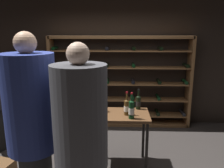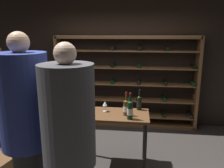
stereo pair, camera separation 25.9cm
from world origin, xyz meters
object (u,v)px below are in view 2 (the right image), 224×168
Objects in this scene: display_cabinet at (18,91)px; person_bystander_red_print at (26,123)px; wine_bottle_green_slim at (139,103)px; wine_bottle_gold_foil at (130,110)px; wine_rack at (125,83)px; wine_bottle_amber_reserve at (126,107)px; person_bystander_dark_jacket at (69,140)px; tasting_table at (117,121)px; person_guest_khaki at (0,93)px; wine_glass_stemmed_right at (105,104)px.

person_bystander_red_print is at bearing -58.67° from display_cabinet.
wine_bottle_green_slim is 0.43m from wine_bottle_gold_foil.
wine_bottle_amber_reserve is (0.11, -1.64, 0.01)m from wine_rack.
person_bystander_dark_jacket is at bearing -109.33° from wine_bottle_amber_reserve.
person_bystander_red_print is (-0.86, -2.70, 0.16)m from wine_rack.
wine_bottle_amber_reserve is at bearing 113.50° from wine_bottle_gold_foil.
tasting_table is 2.64m from display_cabinet.
person_bystander_dark_jacket is at bearing -132.11° from person_bystander_red_print.
person_guest_khaki is at bearing 167.80° from wine_bottle_amber_reserve.
wine_rack reaches higher than person_bystander_dark_jacket.
wine_bottle_amber_reserve is at bearing -61.99° from person_bystander_red_print.
person_guest_khaki reaches higher than wine_glass_stemmed_right.
wine_glass_stemmed_right is at bearing -26.14° from person_guest_khaki.
person_bystander_red_print is at bearing 38.41° from person_bystander_dark_jacket.
tasting_table is (-0.03, -1.60, -0.23)m from wine_rack.
wine_rack is 2.46m from person_guest_khaki.
wine_glass_stemmed_right is (-0.19, 0.08, 0.24)m from tasting_table.
person_bystander_dark_jacket is at bearing -112.57° from wine_bottle_green_slim.
wine_rack is at bearing 89.01° from tasting_table.
tasting_table is at bearing -41.99° from person_bystander_dark_jacket.
wine_rack is at bearing -35.39° from person_bystander_dark_jacket.
person_bystander_red_print is at bearing -118.70° from wine_glass_stemmed_right.
display_cabinet is at bearing 8.34° from person_bystander_dark_jacket.
display_cabinet reaches higher than wine_bottle_gold_foil.
person_guest_khaki reaches higher than wine_bottle_green_slim.
wine_bottle_amber_reserve is (0.97, 1.06, -0.15)m from person_bystander_red_print.
wine_bottle_gold_foil is (0.51, 1.13, -0.09)m from person_bystander_dark_jacket.
wine_rack is 8.04× the size of wine_bottle_gold_foil.
person_bystander_red_print is 1.77m from wine_bottle_green_slim.
tasting_table is at bearing -27.24° from person_guest_khaki.
wine_bottle_green_slim is at bearing -77.63° from wine_rack.
wine_bottle_green_slim is at bearing -22.38° from display_cabinet.
tasting_table is 1.44m from person_bystander_red_print.
person_bystander_dark_jacket is 0.96× the size of person_bystander_red_print.
display_cabinet is (-0.15, 0.85, -0.20)m from person_guest_khaki.
wine_bottle_green_slim is at bearing 72.32° from wine_bottle_gold_foil.
wine_rack is 1.80m from wine_bottle_gold_foil.
person_bystander_dark_jacket is 1.24× the size of display_cabinet.
wine_bottle_green_slim is 1.99× the size of wine_glass_stemmed_right.
person_bystander_red_print is 1.13× the size of person_guest_khaki.
person_bystander_red_print reaches higher than wine_bottle_gold_foil.
wine_bottle_amber_reserve is at bearing -28.86° from display_cabinet.
person_guest_khaki is (-1.31, 1.55, -0.14)m from person_bystander_red_print.
tasting_table is at bearing -29.54° from display_cabinet.
display_cabinet is 2.91m from wine_bottle_gold_foil.
display_cabinet reaches higher than wine_glass_stemmed_right.
wine_bottle_amber_reserve is 2.15× the size of wine_glass_stemmed_right.
wine_glass_stemmed_right is at bearing -48.05° from person_bystander_red_print.
wine_bottle_gold_foil reaches higher than wine_bottle_amber_reserve.
wine_rack reaches higher than tasting_table.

